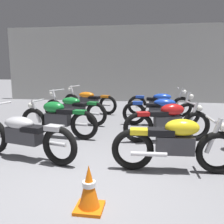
{
  "coord_description": "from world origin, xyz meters",
  "views": [
    {
      "loc": [
        0.89,
        -3.04,
        1.6
      ],
      "look_at": [
        0.0,
        2.81,
        0.55
      ],
      "focal_mm": 39.54,
      "sensor_mm": 36.0,
      "label": 1
    }
  ],
  "objects": [
    {
      "name": "motorcycle_right_row_3",
      "position": [
        1.24,
        5.38,
        0.45
      ],
      "size": [
        2.17,
        0.68,
        0.97
      ],
      "color": "black",
      "rests_on": "ground"
    },
    {
      "name": "ground_plane",
      "position": [
        0.0,
        0.0,
        0.0
      ],
      "size": [
        60.0,
        60.0,
        0.0
      ],
      "primitive_type": "plane",
      "color": "gray"
    },
    {
      "name": "motorcycle_left_row_2",
      "position": [
        -1.3,
        3.84,
        0.45
      ],
      "size": [
        2.1,
        0.9,
        0.97
      ],
      "color": "black",
      "rests_on": "ground"
    },
    {
      "name": "motorcycle_left_row_3",
      "position": [
        -1.27,
        5.56,
        0.45
      ],
      "size": [
        2.12,
        0.84,
        0.97
      ],
      "color": "black",
      "rests_on": "ground"
    },
    {
      "name": "back_wall",
      "position": [
        0.0,
        9.07,
        1.8
      ],
      "size": [
        12.52,
        0.24,
        3.6
      ],
      "primitive_type": "cube",
      "color": "#B2B2AD",
      "rests_on": "ground"
    },
    {
      "name": "motorcycle_left_row_0",
      "position": [
        -1.29,
        0.89,
        0.45
      ],
      "size": [
        2.13,
        0.82,
        0.97
      ],
      "color": "black",
      "rests_on": "ground"
    },
    {
      "name": "traffic_cone",
      "position": [
        0.24,
        -0.51,
        0.26
      ],
      "size": [
        0.32,
        0.32,
        0.54
      ],
      "color": "orange",
      "rests_on": "ground"
    },
    {
      "name": "motorcycle_right_row_0",
      "position": [
        1.31,
        0.73,
        0.46
      ],
      "size": [
        1.97,
        0.48,
        0.88
      ],
      "color": "black",
      "rests_on": "ground"
    },
    {
      "name": "motorcycle_left_row_1",
      "position": [
        -1.21,
        2.32,
        0.46
      ],
      "size": [
        1.97,
        0.5,
        0.88
      ],
      "color": "black",
      "rests_on": "ground"
    },
    {
      "name": "motorcycle_right_row_1",
      "position": [
        1.31,
        2.36,
        0.46
      ],
      "size": [
        1.93,
        0.7,
        0.88
      ],
      "color": "black",
      "rests_on": "ground"
    },
    {
      "name": "motorcycle_right_row_2",
      "position": [
        1.24,
        3.93,
        0.45
      ],
      "size": [
        2.17,
        0.68,
        0.97
      ],
      "color": "black",
      "rests_on": "ground"
    }
  ]
}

